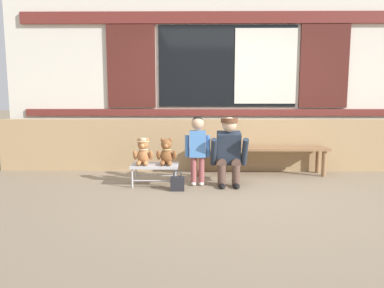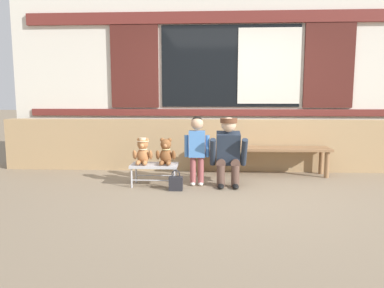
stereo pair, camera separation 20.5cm
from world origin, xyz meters
name	(u,v)px [view 1 (the left image)]	position (x,y,z in m)	size (l,w,h in m)	color
ground_plane	(238,192)	(0.00, 0.00, 0.00)	(60.00, 60.00, 0.00)	#84725B
brick_low_wall	(228,145)	(0.00, 1.43, 0.42)	(7.62, 0.25, 0.85)	tan
shop_facade	(227,71)	(0.00, 1.94, 1.69)	(7.77, 0.26, 3.35)	silver
wooden_bench_long	(260,151)	(0.46, 1.06, 0.37)	(2.10, 0.40, 0.44)	#8E6642
small_display_bench	(155,167)	(-1.11, 0.32, 0.27)	(0.64, 0.36, 0.30)	#BCBCC1
teddy_bear_with_hat	(143,152)	(-1.27, 0.32, 0.47)	(0.28, 0.27, 0.36)	#A86B3D
teddy_bear_plain	(166,153)	(-0.95, 0.32, 0.46)	(0.28, 0.26, 0.36)	brown
child_standing	(198,143)	(-0.52, 0.36, 0.59)	(0.35, 0.18, 0.96)	#994C4C
adult_crouching	(229,151)	(-0.09, 0.36, 0.48)	(0.50, 0.49, 0.95)	brown
handbag_on_ground	(177,183)	(-0.79, 0.07, 0.10)	(0.18, 0.11, 0.27)	#232328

